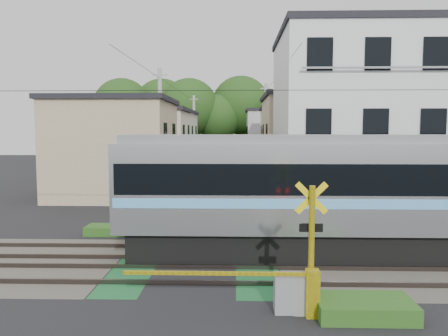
{
  "coord_description": "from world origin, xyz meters",
  "views": [
    {
      "loc": [
        1.26,
        -13.58,
        4.28
      ],
      "look_at": [
        0.72,
        5.0,
        2.65
      ],
      "focal_mm": 35.0,
      "sensor_mm": 36.0,
      "label": 1
    }
  ],
  "objects_px": {
    "crossing_signal_far": "(141,219)",
    "apartment_block": "(376,123)",
    "pedestrian": "(221,164)",
    "crossing_signal_near": "(293,283)"
  },
  "relations": [
    {
      "from": "crossing_signal_far",
      "to": "apartment_block",
      "type": "distance_m",
      "value": 13.14
    },
    {
      "from": "pedestrian",
      "to": "crossing_signal_far",
      "type": "bearing_deg",
      "value": 109.34
    },
    {
      "from": "crossing_signal_near",
      "to": "crossing_signal_far",
      "type": "height_order",
      "value": "same"
    },
    {
      "from": "crossing_signal_near",
      "to": "apartment_block",
      "type": "bearing_deg",
      "value": 65.78
    },
    {
      "from": "crossing_signal_far",
      "to": "apartment_block",
      "type": "relative_size",
      "value": 0.46
    },
    {
      "from": "crossing_signal_near",
      "to": "crossing_signal_far",
      "type": "distance_m",
      "value": 8.95
    },
    {
      "from": "crossing_signal_near",
      "to": "apartment_block",
      "type": "height_order",
      "value": "apartment_block"
    },
    {
      "from": "pedestrian",
      "to": "apartment_block",
      "type": "bearing_deg",
      "value": 138.75
    },
    {
      "from": "crossing_signal_near",
      "to": "pedestrian",
      "type": "xyz_separation_m",
      "value": [
        -2.82,
        32.67,
        0.22
      ]
    },
    {
      "from": "crossing_signal_far",
      "to": "pedestrian",
      "type": "relative_size",
      "value": 2.55
    }
  ]
}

